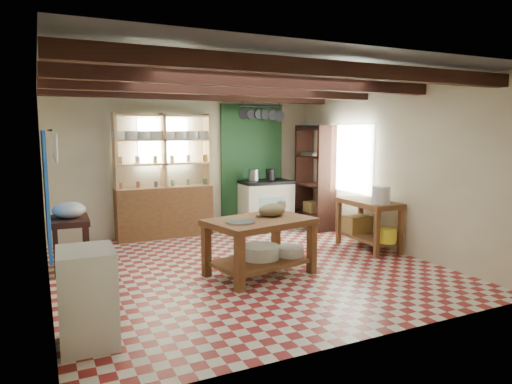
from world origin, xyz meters
name	(u,v)px	position (x,y,z in m)	size (l,w,h in m)	color
floor	(246,268)	(0.00, 0.00, -0.01)	(5.00, 5.00, 0.02)	maroon
ceiling	(246,77)	(0.00, 0.00, 2.60)	(5.00, 5.00, 0.02)	#424247
wall_back	(190,163)	(0.00, 2.50, 1.30)	(5.00, 0.04, 2.60)	beige
wall_front	(365,200)	(0.00, -2.50, 1.30)	(5.00, 0.04, 2.60)	beige
wall_left	(44,184)	(-2.50, 0.00, 1.30)	(0.04, 5.00, 2.60)	beige
wall_right	(389,168)	(2.50, 0.00, 1.30)	(0.04, 5.00, 2.60)	beige
ceiling_beams	(246,86)	(0.00, 0.00, 2.48)	(5.00, 3.80, 0.15)	#341912
blue_wall_patch	(46,192)	(-2.47, 0.90, 1.10)	(0.04, 1.40, 1.60)	blue
green_wall_patch	(252,164)	(1.25, 2.47, 1.25)	(1.30, 0.04, 2.30)	#1C4623
window_back	(163,142)	(-0.50, 2.48, 1.70)	(0.90, 0.02, 0.80)	white
window_right	(349,159)	(2.48, 1.00, 1.40)	(0.02, 1.30, 1.20)	white
utensil_rail	(50,144)	(-2.44, -1.20, 1.78)	(0.06, 0.90, 0.28)	black
pot_rack	(262,115)	(1.25, 2.05, 2.18)	(0.86, 0.12, 0.36)	black
shelving_unit	(164,176)	(-0.55, 2.31, 1.10)	(1.70, 0.34, 2.20)	tan
tall_rack	(315,177)	(2.28, 1.80, 1.00)	(0.40, 0.86, 2.00)	#341912
work_table	(260,247)	(0.03, -0.37, 0.38)	(1.33, 0.88, 0.75)	brown
stove	(266,205)	(1.39, 2.15, 0.47)	(0.97, 0.65, 0.95)	white
prep_table	(71,243)	(-2.20, 0.99, 0.36)	(0.49, 0.71, 0.72)	#341912
white_cabinet	(88,297)	(-2.22, -1.48, 0.43)	(0.48, 0.58, 0.87)	silver
right_counter	(368,225)	(2.18, 0.06, 0.40)	(0.55, 1.10, 0.79)	brown
cat	(272,210)	(0.26, -0.27, 0.84)	(0.38, 0.29, 0.17)	#988458
steel_tray	(240,222)	(-0.31, -0.49, 0.76)	(0.36, 0.36, 0.02)	#9E9FA5
basin_large	(260,252)	(0.06, -0.31, 0.29)	(0.51, 0.51, 0.18)	silver
basin_small	(290,251)	(0.49, -0.37, 0.26)	(0.37, 0.37, 0.13)	silver
kettle_left	(254,175)	(1.14, 2.16, 1.05)	(0.19, 0.19, 0.22)	#9E9FA5
kettle_right	(270,175)	(1.49, 2.15, 1.05)	(0.17, 0.17, 0.21)	black
enamel_bowl	(69,210)	(-2.20, 0.99, 0.82)	(0.43, 0.43, 0.22)	silver
white_bucket	(381,195)	(2.12, -0.28, 0.93)	(0.27, 0.27, 0.27)	silver
wicker_basket	(357,224)	(2.19, 0.36, 0.35)	(0.40, 0.32, 0.28)	olive
yellow_tub	(387,236)	(2.17, -0.39, 0.32)	(0.29, 0.29, 0.21)	yellow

